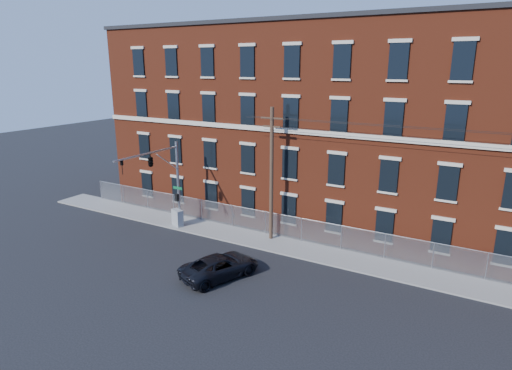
{
  "coord_description": "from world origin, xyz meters",
  "views": [
    {
      "loc": [
        16.31,
        -21.81,
        12.96
      ],
      "look_at": [
        1.59,
        4.0,
        4.7
      ],
      "focal_mm": 30.29,
      "sensor_mm": 36.0,
      "label": 1
    }
  ],
  "objects_px": {
    "utility_pole_near": "(271,172)",
    "pickup_truck": "(220,266)",
    "traffic_signal_mast": "(157,169)",
    "utility_cabinet": "(177,218)"
  },
  "relations": [
    {
      "from": "utility_pole_near",
      "to": "pickup_truck",
      "type": "distance_m",
      "value": 8.34
    },
    {
      "from": "traffic_signal_mast",
      "to": "utility_cabinet",
      "type": "height_order",
      "value": "traffic_signal_mast"
    },
    {
      "from": "traffic_signal_mast",
      "to": "utility_cabinet",
      "type": "relative_size",
      "value": 5.13
    },
    {
      "from": "pickup_truck",
      "to": "utility_pole_near",
      "type": "bearing_deg",
      "value": -67.89
    },
    {
      "from": "utility_pole_near",
      "to": "utility_cabinet",
      "type": "distance_m",
      "value": 9.3
    },
    {
      "from": "utility_pole_near",
      "to": "utility_cabinet",
      "type": "height_order",
      "value": "utility_pole_near"
    },
    {
      "from": "pickup_truck",
      "to": "utility_cabinet",
      "type": "relative_size",
      "value": 3.8
    },
    {
      "from": "utility_pole_near",
      "to": "pickup_truck",
      "type": "relative_size",
      "value": 1.93
    },
    {
      "from": "utility_pole_near",
      "to": "utility_cabinet",
      "type": "bearing_deg",
      "value": -170.08
    },
    {
      "from": "utility_pole_near",
      "to": "pickup_truck",
      "type": "bearing_deg",
      "value": -89.84
    }
  ]
}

